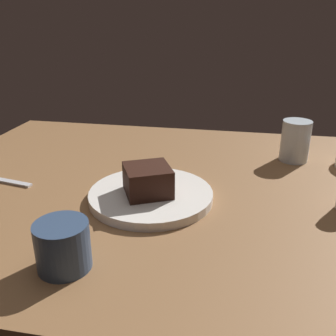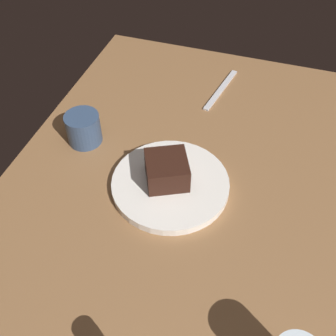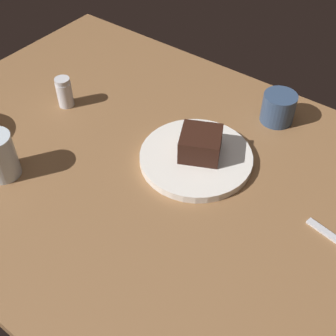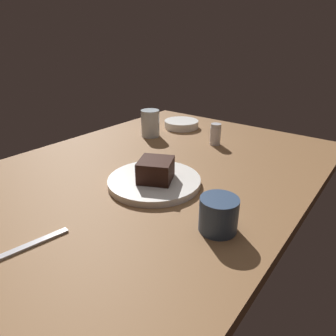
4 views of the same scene
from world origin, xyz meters
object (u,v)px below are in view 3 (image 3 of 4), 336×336
dessert_plate (196,158)px  salt_shaker (64,92)px  coffee_cup (278,108)px  chocolate_cake_slice (201,144)px

dessert_plate → salt_shaker: (-36.72, -2.76, 2.86)cm
dessert_plate → coffee_cup: (7.39, 22.92, 2.70)cm
salt_shaker → coffee_cup: 51.04cm
coffee_cup → chocolate_cake_slice: bearing=-107.7°
salt_shaker → chocolate_cake_slice: bearing=5.6°
dessert_plate → salt_shaker: size_ratio=3.20×
salt_shaker → coffee_cup: size_ratio=0.98×
dessert_plate → salt_shaker: bearing=-175.7°
dessert_plate → chocolate_cake_slice: 3.73cm
coffee_cup → dessert_plate: bearing=-107.9°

